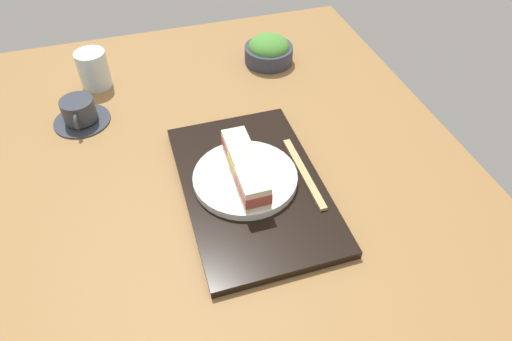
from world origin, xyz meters
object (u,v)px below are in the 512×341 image
salad_bowl (269,51)px  drinking_glass (94,69)px  sandwich_near (253,188)px  coffee_cup (80,113)px  chopsticks_pair (304,173)px  sandwich_plate (245,178)px  sandwich_far (238,147)px  sandwich_middle (245,166)px

salad_bowl → drinking_glass: (1.94, 44.47, 1.36)cm
sandwich_near → coffee_cup: bearing=39.1°
sandwich_near → chopsticks_pair: (4.24, -11.74, -3.72)cm
sandwich_plate → sandwich_near: size_ratio=2.71×
sandwich_far → sandwich_plate: bearing=178.1°
salad_bowl → sandwich_middle: bearing=156.2°
sandwich_near → sandwich_middle: bearing=-1.9°
sandwich_middle → coffee_cup: sandwich_middle is taller
sandwich_plate → drinking_glass: (44.56, 25.64, 2.08)cm
chopsticks_pair → drinking_glass: (46.20, 37.18, 2.50)cm
sandwich_far → salad_bowl: 41.24cm
sandwich_plate → sandwich_middle: 3.23cm
sandwich_middle → coffee_cup: (30.70, 29.96, -3.24)cm
sandwich_middle → salad_bowl: bearing=-23.8°
drinking_glass → sandwich_plate: bearing=-150.1°
sandwich_near → sandwich_middle: 5.88cm
chopsticks_pair → sandwich_middle: bearing=81.9°
sandwich_plate → sandwich_middle: (0.00, -0.00, 3.23)cm
drinking_glass → chopsticks_pair: bearing=-141.2°
salad_bowl → sandwich_far: bearing=153.1°
sandwich_middle → sandwich_plate: bearing=90.0°
sandwich_far → sandwich_near: bearing=178.1°
sandwich_middle → drinking_glass: (44.56, 25.64, -1.15)cm
sandwich_plate → chopsticks_pair: sandwich_plate is taller
sandwich_near → sandwich_far: bearing=-1.9°
sandwich_near → chopsticks_pair: bearing=-70.2°
sandwich_middle → coffee_cup: 43.02cm
chopsticks_pair → coffee_cup: bearing=52.1°
sandwich_middle → salad_bowl: (42.62, -18.82, -2.51)cm
sandwich_far → coffee_cup: (24.82, 30.16, -2.89)cm
sandwich_near → chopsticks_pair: sandwich_near is taller
sandwich_far → chopsticks_pair: size_ratio=0.36×
sandwich_near → sandwich_far: size_ratio=1.03×
chopsticks_pair → drinking_glass: 59.36cm
drinking_glass → coffee_cup: bearing=162.7°
sandwich_middle → drinking_glass: size_ratio=0.79×
sandwich_near → sandwich_middle: size_ratio=1.02×
sandwich_plate → sandwich_far: 6.55cm
sandwich_near → drinking_glass: 56.50cm
salad_bowl → chopsticks_pair: salad_bowl is taller
sandwich_middle → salad_bowl: sandwich_middle is taller
salad_bowl → chopsticks_pair: size_ratio=0.64×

